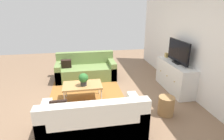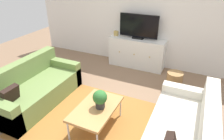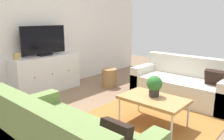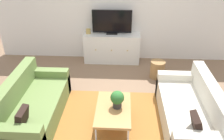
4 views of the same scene
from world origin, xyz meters
name	(u,v)px [view 1 (image 1 of 4)]	position (x,y,z in m)	size (l,w,h in m)	color
ground_plane	(93,98)	(0.00, 0.00, 0.00)	(10.00, 10.00, 0.00)	#84664C
wall_back	(191,42)	(0.00, 2.55, 1.35)	(6.40, 0.12, 2.70)	white
area_rug	(87,98)	(0.00, -0.15, 0.01)	(2.50, 1.90, 0.01)	#9E662D
couch_left_side	(86,70)	(-1.44, -0.10, 0.27)	(0.87, 1.84, 0.81)	olive
couch_right_side	(93,123)	(1.44, -0.10, 0.27)	(0.87, 1.84, 0.81)	beige
coffee_table	(82,86)	(0.06, -0.25, 0.39)	(0.58, 0.94, 0.42)	#B7844C
potted_plant	(83,79)	(0.13, -0.22, 0.59)	(0.23, 0.23, 0.31)	#2D2D2D
tv_console	(175,77)	(-0.10, 2.27, 0.39)	(1.45, 0.47, 0.78)	white
flat_screen_tv	(178,52)	(-0.10, 2.29, 1.08)	(1.00, 0.16, 0.62)	black
mantel_clock	(166,55)	(-0.70, 2.27, 0.84)	(0.11, 0.07, 0.13)	tan
wicker_basket	(166,106)	(1.03, 1.49, 0.21)	(0.34, 0.34, 0.42)	#9E7547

